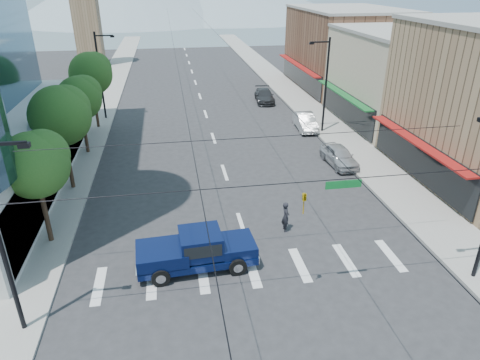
# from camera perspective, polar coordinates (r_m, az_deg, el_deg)

# --- Properties ---
(ground) EXTENTS (160.00, 160.00, 0.00)m
(ground) POSITION_cam_1_polar(r_m,az_deg,el_deg) (21.85, 2.96, -14.19)
(ground) COLOR #28282B
(ground) RESTS_ON ground
(sidewalk_left) EXTENTS (4.00, 120.00, 0.15)m
(sidewalk_left) POSITION_cam_1_polar(r_m,az_deg,el_deg) (58.63, -17.51, 10.67)
(sidewalk_left) COLOR gray
(sidewalk_left) RESTS_ON ground
(sidewalk_right) EXTENTS (4.00, 120.00, 0.15)m
(sidewalk_right) POSITION_cam_1_polar(r_m,az_deg,el_deg) (60.18, 6.18, 12.05)
(sidewalk_right) COLOR gray
(sidewalk_right) RESTS_ON ground
(shop_mid) EXTENTS (12.00, 14.00, 9.00)m
(shop_mid) POSITION_cam_1_polar(r_m,az_deg,el_deg) (47.84, 21.17, 12.46)
(shop_mid) COLOR tan
(shop_mid) RESTS_ON ground
(shop_far) EXTENTS (12.00, 18.00, 10.00)m
(shop_far) POSITION_cam_1_polar(r_m,az_deg,el_deg) (61.86, 13.88, 16.51)
(shop_far) COLOR brown
(shop_far) RESTS_ON ground
(tree_near) EXTENTS (3.65, 3.64, 6.71)m
(tree_near) POSITION_cam_1_polar(r_m,az_deg,el_deg) (25.25, -25.42, 2.17)
(tree_near) COLOR black
(tree_near) RESTS_ON ground
(tree_midnear) EXTENTS (4.09, 4.09, 7.52)m
(tree_midnear) POSITION_cam_1_polar(r_m,az_deg,el_deg) (31.48, -22.62, 8.17)
(tree_midnear) COLOR black
(tree_midnear) RESTS_ON ground
(tree_midfar) EXTENTS (3.65, 3.64, 6.71)m
(tree_midfar) POSITION_cam_1_polar(r_m,az_deg,el_deg) (38.25, -20.44, 10.40)
(tree_midfar) COLOR black
(tree_midfar) RESTS_ON ground
(tree_far) EXTENTS (4.09, 4.09, 7.52)m
(tree_far) POSITION_cam_1_polar(r_m,az_deg,el_deg) (44.86, -19.12, 13.44)
(tree_far) COLOR black
(tree_far) RESTS_ON ground
(signal_rig) EXTENTS (21.80, 0.20, 9.00)m
(signal_rig) POSITION_cam_1_polar(r_m,az_deg,el_deg) (18.42, 4.52, -4.91)
(signal_rig) COLOR black
(signal_rig) RESTS_ON ground
(lamp_pole_nw) EXTENTS (2.00, 0.25, 9.00)m
(lamp_pole_nw) POSITION_cam_1_polar(r_m,az_deg,el_deg) (47.73, -18.03, 13.44)
(lamp_pole_nw) COLOR black
(lamp_pole_nw) RESTS_ON ground
(lamp_pole_ne) EXTENTS (2.00, 0.25, 9.00)m
(lamp_pole_ne) POSITION_cam_1_polar(r_m,az_deg,el_deg) (42.01, 11.24, 12.67)
(lamp_pole_ne) COLOR black
(lamp_pole_ne) RESTS_ON ground
(pickup_truck) EXTENTS (6.39, 2.74, 2.12)m
(pickup_truck) POSITION_cam_1_polar(r_m,az_deg,el_deg) (22.62, -5.88, -9.23)
(pickup_truck) COLOR #07123A
(pickup_truck) RESTS_ON ground
(pedestrian) EXTENTS (0.46, 0.70, 1.91)m
(pedestrian) POSITION_cam_1_polar(r_m,az_deg,el_deg) (25.81, 6.10, -4.87)
(pedestrian) COLOR black
(pedestrian) RESTS_ON ground
(parked_car_near) EXTENTS (2.13, 4.74, 1.58)m
(parked_car_near) POSITION_cam_1_polar(r_m,az_deg,el_deg) (35.64, 13.09, 3.17)
(parked_car_near) COLOR #A9A9AE
(parked_car_near) RESTS_ON ground
(parked_car_mid) EXTENTS (2.01, 4.97, 1.61)m
(parked_car_mid) POSITION_cam_1_polar(r_m,az_deg,el_deg) (43.70, 8.70, 7.72)
(parked_car_mid) COLOR silver
(parked_car_mid) RESTS_ON ground
(parked_car_far) EXTENTS (2.61, 5.39, 1.51)m
(parked_car_far) POSITION_cam_1_polar(r_m,az_deg,el_deg) (53.30, 3.28, 11.15)
(parked_car_far) COLOR #2F2F31
(parked_car_far) RESTS_ON ground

